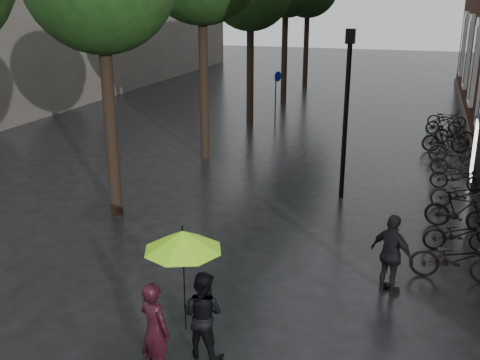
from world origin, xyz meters
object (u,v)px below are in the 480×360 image
at_px(person_black, 203,314).
at_px(parked_bicycles, 453,166).
at_px(ad_lightbox, 479,152).
at_px(pedestrian_walking, 392,255).
at_px(person_burgundy, 155,330).
at_px(lamp_post, 347,99).

height_order(person_black, parked_bicycles, person_black).
bearing_deg(person_black, ad_lightbox, -106.70).
relative_size(pedestrian_walking, ad_lightbox, 0.77).
bearing_deg(person_burgundy, ad_lightbox, -90.94).
bearing_deg(parked_bicycles, lamp_post, -138.40).
height_order(person_black, pedestrian_walking, pedestrian_walking).
distance_m(pedestrian_walking, ad_lightbox, 8.03).
height_order(person_burgundy, pedestrian_walking, pedestrian_walking).
xyz_separation_m(parked_bicycles, ad_lightbox, (0.68, -0.37, 0.61)).
height_order(pedestrian_walking, lamp_post, lamp_post).
height_order(person_burgundy, person_black, person_burgundy).
bearing_deg(pedestrian_walking, person_burgundy, 81.55).
distance_m(parked_bicycles, lamp_post, 4.88).
xyz_separation_m(pedestrian_walking, ad_lightbox, (2.09, 7.75, 0.25)).
xyz_separation_m(person_burgundy, ad_lightbox, (5.36, 11.52, 0.27)).
distance_m(person_burgundy, ad_lightbox, 12.71).
relative_size(parked_bicycles, ad_lightbox, 7.35).
xyz_separation_m(person_black, pedestrian_walking, (2.76, 3.07, 0.07)).
bearing_deg(ad_lightbox, person_black, -111.89).
bearing_deg(lamp_post, parked_bicycles, 41.60).
distance_m(ad_lightbox, lamp_post, 4.90).
relative_size(person_burgundy, ad_lightbox, 0.75).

